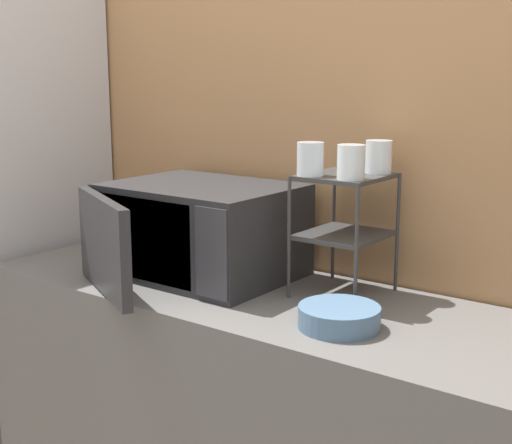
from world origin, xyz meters
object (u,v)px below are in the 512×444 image
Objects in this scene: glass_back_right at (379,157)px; glass_front_right at (351,162)px; dish_rack at (345,209)px; microwave at (197,230)px; bowl at (339,317)px; glass_front_left at (310,159)px.

glass_front_right is at bearing -90.74° from glass_back_right.
microwave is at bearing -167.43° from dish_rack.
bowl is at bearing -13.68° from microwave.
glass_front_left reaches higher than bowl.
glass_front_left is at bearing 3.00° from microwave.
dish_rack is 0.17m from glass_back_right.
glass_back_right is at bearing 19.15° from microwave.
microwave is 0.60m from glass_back_right.
microwave is 6.99× the size of glass_front_left.
glass_back_right is at bearing 52.28° from glass_front_left.
glass_back_right and glass_front_right have the same top height.
microwave is 0.62m from bowl.
glass_back_right reaches higher than microwave.
glass_front_right is 0.45× the size of bowl.
glass_back_right is (0.52, 0.18, 0.25)m from microwave.
bowl is (0.13, -0.25, -0.22)m from dish_rack.
glass_front_right is 0.41m from bowl.
microwave is at bearing 166.32° from bowl.
bowl is at bearing -66.42° from glass_front_right.
bowl is (0.20, -0.16, -0.36)m from glass_front_left.
dish_rack is at bearing 127.66° from glass_front_right.
dish_rack is at bearing 118.26° from bowl.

